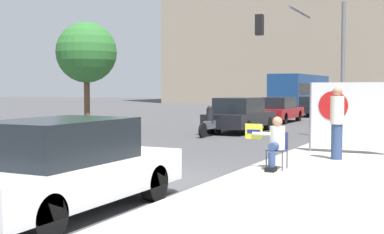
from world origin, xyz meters
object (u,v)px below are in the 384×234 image
traffic_light_pole (308,45)px  parked_car_curbside (65,167)px  jogger_on_sidewalk (337,122)px  seated_protester (275,141)px  protest_banner (351,116)px  city_bus_on_road (301,90)px  motorcycle_on_road (210,123)px  car_on_road_midblock (278,110)px  street_tree_near_curb (86,53)px  car_on_road_nearest (240,115)px  car_on_road_distant (314,106)px

traffic_light_pole → parked_car_curbside: (-0.31, -14.39, -2.94)m
jogger_on_sidewalk → parked_car_curbside: 7.69m
seated_protester → protest_banner: bearing=62.3°
protest_banner → traffic_light_pole: bearing=114.6°
seated_protester → city_bus_on_road: size_ratio=0.11×
jogger_on_sidewalk → city_bus_on_road: city_bus_on_road is taller
jogger_on_sidewalk → motorcycle_on_road: jogger_on_sidewalk is taller
protest_banner → city_bus_on_road: city_bus_on_road is taller
jogger_on_sidewalk → traffic_light_pole: size_ratio=0.36×
seated_protester → car_on_road_midblock: size_ratio=0.25×
seated_protester → street_tree_near_curb: bearing=130.3°
protest_banner → city_bus_on_road: size_ratio=0.21×
car_on_road_midblock → city_bus_on_road: bearing=100.0°
protest_banner → parked_car_curbside: size_ratio=0.53×
street_tree_near_curb → car_on_road_midblock: bearing=53.6°
parked_car_curbside → car_on_road_midblock: (-3.51, 23.10, -0.02)m
protest_banner → seated_protester: bearing=-105.0°
seated_protester → car_on_road_nearest: size_ratio=0.25×
protest_banner → car_on_road_nearest: 9.43m
jogger_on_sidewalk → parked_car_curbside: size_ratio=0.41×
traffic_light_pole → car_on_road_midblock: bearing=113.7°
motorcycle_on_road → street_tree_near_curb: bearing=173.5°
motorcycle_on_road → jogger_on_sidewalk: bearing=-44.3°
car_on_road_midblock → street_tree_near_curb: size_ratio=0.93×
car_on_road_nearest → street_tree_near_curb: (-7.10, -1.81, 2.89)m
jogger_on_sidewalk → car_on_road_midblock: jogger_on_sidewalk is taller
protest_banner → parked_car_curbside: 9.11m
traffic_light_pole → car_on_road_distant: (-3.48, 16.07, -2.99)m
parked_car_curbside → car_on_road_distant: 30.63m
jogger_on_sidewalk → motorcycle_on_road: bearing=-53.3°
parked_car_curbside → city_bus_on_road: (-6.25, 38.60, 1.03)m
seated_protester → traffic_light_pole: size_ratio=0.23×
seated_protester → parked_car_curbside: 5.22m
seated_protester → car_on_road_distant: (-5.12, 25.62, -0.10)m
car_on_road_midblock → city_bus_on_road: size_ratio=0.43×
parked_car_curbside → car_on_road_distant: bearing=96.0°
parked_car_curbside → city_bus_on_road: city_bus_on_road is taller
car_on_road_midblock → city_bus_on_road: (-2.74, 15.50, 1.05)m
protest_banner → motorcycle_on_road: (-6.36, 4.65, -0.67)m
seated_protester → car_on_road_midblock: car_on_road_midblock is taller
jogger_on_sidewalk → city_bus_on_road: size_ratio=0.17×
parked_car_curbside → city_bus_on_road: bearing=99.2°
traffic_light_pole → car_on_road_distant: traffic_light_pole is taller
protest_banner → parked_car_curbside: bearing=-108.9°
car_on_road_nearest → protest_banner: bearing=-50.1°
car_on_road_midblock → motorcycle_on_road: bearing=-89.4°
parked_car_curbside → protest_banner: bearing=71.1°
car_on_road_nearest → street_tree_near_curb: size_ratio=0.92×
car_on_road_nearest → city_bus_on_road: 23.01m
motorcycle_on_road → car_on_road_distant: bearing=89.2°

